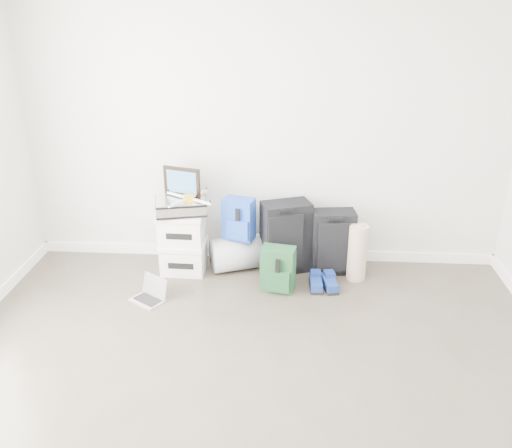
# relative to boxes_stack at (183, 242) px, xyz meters

# --- Properties ---
(room_envelope) EXTENTS (4.52, 5.02, 2.71)m
(room_envelope) POSITION_rel_boxes_stack_xyz_m (0.74, -2.14, 1.42)
(room_envelope) COLOR silver
(room_envelope) RESTS_ON ground
(boxes_stack) EXTENTS (0.43, 0.35, 0.60)m
(boxes_stack) POSITION_rel_boxes_stack_xyz_m (0.00, 0.00, 0.00)
(boxes_stack) COLOR silver
(boxes_stack) RESTS_ON ground
(briefcase) EXTENTS (0.50, 0.42, 0.13)m
(briefcase) POSITION_rel_boxes_stack_xyz_m (0.00, 0.00, 0.36)
(briefcase) COLOR #B2B2B7
(briefcase) RESTS_ON boxes_stack
(painting) EXTENTS (0.35, 0.13, 0.27)m
(painting) POSITION_rel_boxes_stack_xyz_m (0.00, 0.10, 0.56)
(painting) COLOR black
(painting) RESTS_ON briefcase
(drone) EXTENTS (0.45, 0.45, 0.05)m
(drone) POSITION_rel_boxes_stack_xyz_m (0.08, -0.02, 0.45)
(drone) COLOR #C59317
(drone) RESTS_ON briefcase
(duffel_bag) EXTENTS (0.61, 0.49, 0.33)m
(duffel_bag) POSITION_rel_boxes_stack_xyz_m (0.52, 0.08, -0.14)
(duffel_bag) COLOR gray
(duffel_bag) RESTS_ON ground
(blue_backpack) EXTENTS (0.32, 0.27, 0.39)m
(blue_backpack) POSITION_rel_boxes_stack_xyz_m (0.52, 0.05, 0.22)
(blue_backpack) COLOR navy
(blue_backpack) RESTS_ON duffel_bag
(large_suitcase) EXTENTS (0.50, 0.41, 0.68)m
(large_suitcase) POSITION_rel_boxes_stack_xyz_m (0.96, 0.08, 0.04)
(large_suitcase) COLOR black
(large_suitcase) RESTS_ON ground
(green_backpack) EXTENTS (0.32, 0.26, 0.41)m
(green_backpack) POSITION_rel_boxes_stack_xyz_m (0.90, -0.30, -0.10)
(green_backpack) COLOR #153B25
(green_backpack) RESTS_ON ground
(carry_on) EXTENTS (0.41, 0.30, 0.61)m
(carry_on) POSITION_rel_boxes_stack_xyz_m (1.40, 0.08, 0.00)
(carry_on) COLOR black
(carry_on) RESTS_ON ground
(shoes) EXTENTS (0.26, 0.29, 0.09)m
(shoes) POSITION_rel_boxes_stack_xyz_m (1.30, -0.24, -0.26)
(shoes) COLOR black
(shoes) RESTS_ON ground
(rolled_rug) EXTENTS (0.17, 0.17, 0.53)m
(rolled_rug) POSITION_rel_boxes_stack_xyz_m (1.62, -0.04, -0.03)
(rolled_rug) COLOR tan
(rolled_rug) RESTS_ON ground
(laptop) EXTENTS (0.34, 0.32, 0.20)m
(laptop) POSITION_rel_boxes_stack_xyz_m (-0.19, -0.54, -0.25)
(laptop) COLOR silver
(laptop) RESTS_ON ground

